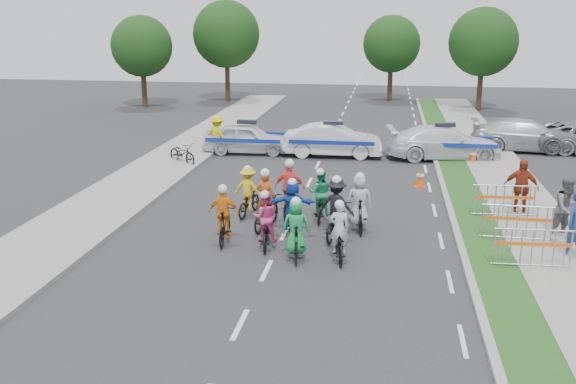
% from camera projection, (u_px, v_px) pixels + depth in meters
% --- Properties ---
extents(ground, '(90.00, 90.00, 0.00)m').
position_uv_depth(ground, '(266.00, 271.00, 16.46)').
color(ground, '#28282B').
rests_on(ground, ground).
extents(curb_right, '(0.20, 60.00, 0.12)m').
position_uv_depth(curb_right, '(452.00, 219.00, 20.45)').
color(curb_right, gray).
rests_on(curb_right, ground).
extents(grass_strip, '(1.20, 60.00, 0.11)m').
position_uv_depth(grass_strip, '(475.00, 220.00, 20.34)').
color(grass_strip, '#1A4215').
rests_on(grass_strip, ground).
extents(sidewalk_right, '(2.40, 60.00, 0.13)m').
position_uv_depth(sidewalk_right, '(534.00, 222.00, 20.07)').
color(sidewalk_right, gray).
rests_on(sidewalk_right, ground).
extents(sidewalk_left, '(3.00, 60.00, 0.13)m').
position_uv_depth(sidewalk_left, '(109.00, 202.00, 22.17)').
color(sidewalk_left, gray).
rests_on(sidewalk_left, ground).
extents(rider_0, '(0.84, 1.73, 1.69)m').
position_uv_depth(rider_0, '(339.00, 240.00, 17.07)').
color(rider_0, black).
rests_on(rider_0, ground).
extents(rider_1, '(0.79, 1.71, 1.75)m').
position_uv_depth(rider_1, '(296.00, 234.00, 17.09)').
color(rider_1, black).
rests_on(rider_1, ground).
extents(rider_2, '(0.78, 1.71, 1.68)m').
position_uv_depth(rider_2, '(265.00, 226.00, 17.96)').
color(rider_2, black).
rests_on(rider_2, ground).
extents(rider_3, '(0.91, 1.71, 1.76)m').
position_uv_depth(rider_3, '(224.00, 220.00, 18.28)').
color(rider_3, black).
rests_on(rider_3, ground).
extents(rider_4, '(1.16, 1.96, 1.91)m').
position_uv_depth(rider_4, '(336.00, 214.00, 18.70)').
color(rider_4, black).
rests_on(rider_4, ground).
extents(rider_5, '(1.42, 1.69, 1.76)m').
position_uv_depth(rider_5, '(293.00, 211.00, 18.97)').
color(rider_5, black).
rests_on(rider_5, ground).
extents(rider_6, '(0.98, 1.95, 1.90)m').
position_uv_depth(rider_6, '(266.00, 208.00, 19.59)').
color(rider_6, black).
rests_on(rider_6, ground).
extents(rider_7, '(0.84, 1.80, 1.84)m').
position_uv_depth(rider_7, '(359.00, 208.00, 19.33)').
color(rider_7, black).
rests_on(rider_7, ground).
extents(rider_8, '(0.74, 1.70, 1.71)m').
position_uv_depth(rider_8, '(320.00, 201.00, 20.34)').
color(rider_8, black).
rests_on(rider_8, ground).
extents(rider_9, '(1.00, 1.88, 1.95)m').
position_uv_depth(rider_9, '(290.00, 195.00, 20.59)').
color(rider_9, black).
rests_on(rider_9, ground).
extents(rider_10, '(1.01, 1.73, 1.69)m').
position_uv_depth(rider_10, '(248.00, 196.00, 20.83)').
color(rider_10, black).
rests_on(rider_10, ground).
extents(police_car_0, '(4.20, 1.89, 1.40)m').
position_uv_depth(police_car_0, '(247.00, 138.00, 30.15)').
color(police_car_0, white).
rests_on(police_car_0, ground).
extents(police_car_1, '(4.53, 1.71, 1.48)m').
position_uv_depth(police_car_1, '(333.00, 140.00, 29.46)').
color(police_car_1, white).
rests_on(police_car_1, ground).
extents(police_car_2, '(5.36, 2.78, 1.48)m').
position_uv_depth(police_car_2, '(444.00, 143.00, 28.94)').
color(police_car_2, white).
rests_on(police_car_2, ground).
extents(civilian_sedan, '(5.30, 2.41, 1.50)m').
position_uv_depth(civilian_sedan, '(527.00, 135.00, 30.62)').
color(civilian_sedan, silver).
rests_on(civilian_sedan, ground).
extents(spectator_1, '(1.12, 1.02, 1.87)m').
position_uv_depth(spectator_1, '(567.00, 208.00, 18.53)').
color(spectator_1, '#5D5D62').
rests_on(spectator_1, ground).
extents(spectator_2, '(1.20, 0.74, 1.90)m').
position_uv_depth(spectator_2, '(521.00, 188.00, 20.67)').
color(spectator_2, maroon).
rests_on(spectator_2, ground).
extents(marshal_hiviz, '(1.36, 1.19, 1.83)m').
position_uv_depth(marshal_hiviz, '(217.00, 135.00, 29.80)').
color(marshal_hiviz, yellow).
rests_on(marshal_hiviz, ground).
extents(barrier_0, '(2.02, 0.58, 1.12)m').
position_uv_depth(barrier_0, '(532.00, 250.00, 16.33)').
color(barrier_0, '#A5A8AD').
rests_on(barrier_0, ground).
extents(barrier_1, '(2.01, 0.55, 1.12)m').
position_uv_depth(barrier_1, '(517.00, 224.00, 18.33)').
color(barrier_1, '#A5A8AD').
rests_on(barrier_1, ground).
extents(barrier_2, '(2.03, 0.62, 1.12)m').
position_uv_depth(barrier_2, '(504.00, 202.00, 20.47)').
color(barrier_2, '#A5A8AD').
rests_on(barrier_2, ground).
extents(cone_0, '(0.40, 0.40, 0.70)m').
position_uv_depth(cone_0, '(420.00, 178.00, 24.32)').
color(cone_0, '#F24C0C').
rests_on(cone_0, ground).
extents(cone_1, '(0.40, 0.40, 0.70)m').
position_uv_depth(cone_1, '(473.00, 156.00, 28.04)').
color(cone_1, '#F24C0C').
rests_on(cone_1, ground).
extents(parked_bike, '(1.85, 1.66, 0.97)m').
position_uv_depth(parked_bike, '(182.00, 153.00, 27.97)').
color(parked_bike, black).
rests_on(parked_bike, ground).
extents(tree_0, '(4.20, 4.20, 6.30)m').
position_uv_depth(tree_0, '(142.00, 46.00, 44.06)').
color(tree_0, '#382619').
rests_on(tree_0, ground).
extents(tree_1, '(4.55, 4.55, 6.82)m').
position_uv_depth(tree_1, '(483.00, 42.00, 42.45)').
color(tree_1, '#382619').
rests_on(tree_1, ground).
extents(tree_3, '(4.90, 4.90, 7.35)m').
position_uv_depth(tree_3, '(226.00, 34.00, 46.94)').
color(tree_3, '#382619').
rests_on(tree_3, ground).
extents(tree_4, '(4.20, 4.20, 6.30)m').
position_uv_depth(tree_4, '(392.00, 44.00, 47.25)').
color(tree_4, '#382619').
rests_on(tree_4, ground).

